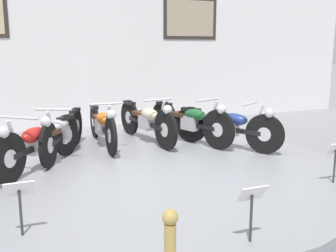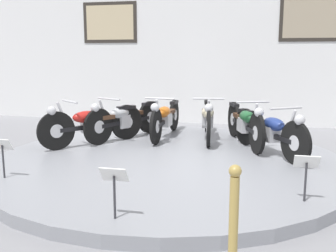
{
  "view_description": "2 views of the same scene",
  "coord_description": "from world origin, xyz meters",
  "px_view_note": "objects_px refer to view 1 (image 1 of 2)",
  "views": [
    {
      "loc": [
        -1.85,
        -4.93,
        1.79
      ],
      "look_at": [
        0.29,
        0.23,
        0.67
      ],
      "focal_mm": 42.0,
      "sensor_mm": 36.0,
      "label": 1
    },
    {
      "loc": [
        1.28,
        -5.64,
        1.68
      ],
      "look_at": [
        -0.06,
        0.23,
        0.59
      ],
      "focal_mm": 42.0,
      "sensor_mm": 36.0,
      "label": 2
    }
  ],
  "objects_px": {
    "motorcycle_red": "(39,142)",
    "info_placard_front_centre": "(252,201)",
    "info_placard_front_left": "(19,196)",
    "motorcycle_blue": "(228,125)",
    "motorcycle_green": "(191,120)",
    "info_placard_front_right": "(336,154)",
    "motorcycle_orange": "(102,124)",
    "motorcycle_cream": "(147,120)",
    "motorcycle_silver": "(63,131)"
  },
  "relations": [
    {
      "from": "info_placard_front_right",
      "to": "motorcycle_red",
      "type": "bearing_deg",
      "value": 148.99
    },
    {
      "from": "motorcycle_red",
      "to": "info_placard_front_right",
      "type": "height_order",
      "value": "motorcycle_red"
    },
    {
      "from": "motorcycle_cream",
      "to": "info_placard_front_left",
      "type": "distance_m",
      "value": 3.65
    },
    {
      "from": "motorcycle_silver",
      "to": "info_placard_front_centre",
      "type": "distance_m",
      "value": 3.61
    },
    {
      "from": "motorcycle_silver",
      "to": "info_placard_front_centre",
      "type": "relative_size",
      "value": 3.55
    },
    {
      "from": "motorcycle_silver",
      "to": "motorcycle_blue",
      "type": "relative_size",
      "value": 1.07
    },
    {
      "from": "motorcycle_cream",
      "to": "info_placard_front_right",
      "type": "distance_m",
      "value": 3.23
    },
    {
      "from": "motorcycle_orange",
      "to": "info_placard_front_centre",
      "type": "distance_m",
      "value": 3.8
    },
    {
      "from": "motorcycle_blue",
      "to": "info_placard_front_left",
      "type": "distance_m",
      "value": 3.85
    },
    {
      "from": "motorcycle_green",
      "to": "info_placard_front_left",
      "type": "relative_size",
      "value": 3.75
    },
    {
      "from": "motorcycle_cream",
      "to": "info_placard_front_left",
      "type": "relative_size",
      "value": 3.89
    },
    {
      "from": "motorcycle_cream",
      "to": "motorcycle_blue",
      "type": "height_order",
      "value": "motorcycle_cream"
    },
    {
      "from": "motorcycle_red",
      "to": "motorcycle_blue",
      "type": "height_order",
      "value": "motorcycle_red"
    },
    {
      "from": "motorcycle_red",
      "to": "motorcycle_silver",
      "type": "distance_m",
      "value": 0.7
    },
    {
      "from": "motorcycle_blue",
      "to": "motorcycle_red",
      "type": "bearing_deg",
      "value": 179.94
    },
    {
      "from": "motorcycle_red",
      "to": "info_placard_front_centre",
      "type": "distance_m",
      "value": 3.22
    },
    {
      "from": "info_placard_front_left",
      "to": "info_placard_front_centre",
      "type": "bearing_deg",
      "value": -25.77
    },
    {
      "from": "info_placard_front_right",
      "to": "motorcycle_silver",
      "type": "bearing_deg",
      "value": 138.57
    },
    {
      "from": "info_placard_front_centre",
      "to": "motorcycle_red",
      "type": "bearing_deg",
      "value": 117.52
    },
    {
      "from": "info_placard_front_left",
      "to": "motorcycle_red",
      "type": "bearing_deg",
      "value": 80.79
    },
    {
      "from": "motorcycle_silver",
      "to": "motorcycle_cream",
      "type": "xyz_separation_m",
      "value": [
        1.5,
        0.34,
        0.01
      ]
    },
    {
      "from": "motorcycle_orange",
      "to": "motorcycle_blue",
      "type": "distance_m",
      "value": 2.09
    },
    {
      "from": "motorcycle_orange",
      "to": "motorcycle_green",
      "type": "relative_size",
      "value": 1.03
    },
    {
      "from": "motorcycle_green",
      "to": "motorcycle_blue",
      "type": "xyz_separation_m",
      "value": [
        0.4,
        -0.58,
        -0.01
      ]
    },
    {
      "from": "motorcycle_orange",
      "to": "info_placard_front_right",
      "type": "xyz_separation_m",
      "value": [
        2.21,
        -2.9,
        -0.01
      ]
    },
    {
      "from": "motorcycle_green",
      "to": "info_placard_front_right",
      "type": "relative_size",
      "value": 3.75
    },
    {
      "from": "info_placard_front_right",
      "to": "motorcycle_cream",
      "type": "bearing_deg",
      "value": 115.91
    },
    {
      "from": "motorcycle_red",
      "to": "motorcycle_silver",
      "type": "height_order",
      "value": "motorcycle_red"
    },
    {
      "from": "motorcycle_silver",
      "to": "motorcycle_blue",
      "type": "height_order",
      "value": "motorcycle_silver"
    },
    {
      "from": "motorcycle_green",
      "to": "motorcycle_blue",
      "type": "height_order",
      "value": "motorcycle_green"
    },
    {
      "from": "motorcycle_silver",
      "to": "motorcycle_green",
      "type": "xyz_separation_m",
      "value": [
        2.19,
        -0.0,
        0.01
      ]
    },
    {
      "from": "motorcycle_blue",
      "to": "info_placard_front_left",
      "type": "xyz_separation_m",
      "value": [
        -3.3,
        -1.98,
        -0.01
      ]
    },
    {
      "from": "motorcycle_orange",
      "to": "info_placard_front_left",
      "type": "bearing_deg",
      "value": -116.01
    },
    {
      "from": "motorcycle_red",
      "to": "motorcycle_blue",
      "type": "relative_size",
      "value": 0.94
    },
    {
      "from": "motorcycle_cream",
      "to": "motorcycle_red",
      "type": "bearing_deg",
      "value": -154.09
    },
    {
      "from": "motorcycle_blue",
      "to": "info_placard_front_right",
      "type": "xyz_separation_m",
      "value": [
        0.32,
        -1.98,
        -0.01
      ]
    },
    {
      "from": "info_placard_front_left",
      "to": "info_placard_front_right",
      "type": "bearing_deg",
      "value": 0.0
    },
    {
      "from": "motorcycle_orange",
      "to": "info_placard_front_left",
      "type": "xyz_separation_m",
      "value": [
        -1.41,
        -2.9,
        -0.01
      ]
    },
    {
      "from": "motorcycle_blue",
      "to": "info_placard_front_centre",
      "type": "height_order",
      "value": "motorcycle_blue"
    },
    {
      "from": "motorcycle_green",
      "to": "motorcycle_orange",
      "type": "bearing_deg",
      "value": 167.29
    },
    {
      "from": "info_placard_front_left",
      "to": "motorcycle_blue",
      "type": "bearing_deg",
      "value": 31.0
    },
    {
      "from": "motorcycle_orange",
      "to": "motorcycle_blue",
      "type": "xyz_separation_m",
      "value": [
        1.88,
        -0.92,
        0.0
      ]
    },
    {
      "from": "motorcycle_cream",
      "to": "info_placard_front_centre",
      "type": "bearing_deg",
      "value": -96.06
    },
    {
      "from": "motorcycle_red",
      "to": "motorcycle_green",
      "type": "relative_size",
      "value": 0.83
    },
    {
      "from": "motorcycle_cream",
      "to": "motorcycle_green",
      "type": "relative_size",
      "value": 1.04
    },
    {
      "from": "motorcycle_silver",
      "to": "motorcycle_orange",
      "type": "relative_size",
      "value": 0.92
    },
    {
      "from": "motorcycle_silver",
      "to": "info_placard_front_left",
      "type": "distance_m",
      "value": 2.66
    },
    {
      "from": "motorcycle_silver",
      "to": "motorcycle_orange",
      "type": "xyz_separation_m",
      "value": [
        0.7,
        0.34,
        -0.0
      ]
    },
    {
      "from": "motorcycle_cream",
      "to": "info_placard_front_left",
      "type": "height_order",
      "value": "motorcycle_cream"
    },
    {
      "from": "motorcycle_cream",
      "to": "motorcycle_blue",
      "type": "xyz_separation_m",
      "value": [
        1.09,
        -0.92,
        -0.01
      ]
    }
  ]
}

